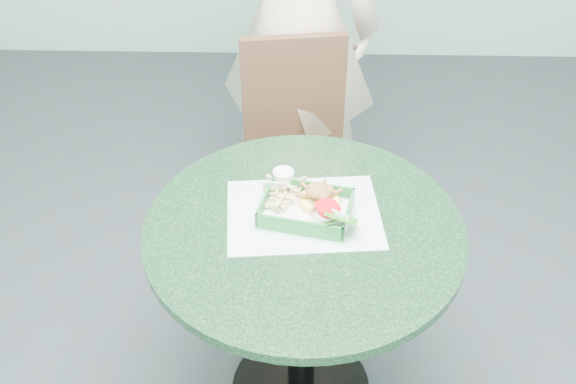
{
  "coord_description": "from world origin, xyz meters",
  "views": [
    {
      "loc": [
        -0.01,
        -1.39,
        2.02
      ],
      "look_at": [
        -0.05,
        0.1,
        0.81
      ],
      "focal_mm": 42.0,
      "sensor_mm": 36.0,
      "label": 1
    }
  ],
  "objects_px": {
    "dining_chair": "(293,142)",
    "sauce_ramekin": "(275,184)",
    "cafe_table": "(303,274)",
    "food_basket": "(306,216)",
    "crab_sandwich": "(316,198)"
  },
  "relations": [
    {
      "from": "cafe_table",
      "to": "sauce_ramekin",
      "type": "relative_size",
      "value": 14.33
    },
    {
      "from": "cafe_table",
      "to": "sauce_ramekin",
      "type": "bearing_deg",
      "value": 120.67
    },
    {
      "from": "cafe_table",
      "to": "food_basket",
      "type": "xyz_separation_m",
      "value": [
        0.0,
        0.04,
        0.19
      ]
    },
    {
      "from": "crab_sandwich",
      "to": "sauce_ramekin",
      "type": "distance_m",
      "value": 0.13
    },
    {
      "from": "cafe_table",
      "to": "sauce_ramekin",
      "type": "xyz_separation_m",
      "value": [
        -0.09,
        0.14,
        0.22
      ]
    },
    {
      "from": "dining_chair",
      "to": "food_basket",
      "type": "relative_size",
      "value": 3.78
    },
    {
      "from": "cafe_table",
      "to": "dining_chair",
      "type": "bearing_deg",
      "value": 93.42
    },
    {
      "from": "dining_chair",
      "to": "sauce_ramekin",
      "type": "distance_m",
      "value": 0.66
    },
    {
      "from": "dining_chair",
      "to": "sauce_ramekin",
      "type": "relative_size",
      "value": 14.85
    },
    {
      "from": "cafe_table",
      "to": "food_basket",
      "type": "bearing_deg",
      "value": 83.81
    },
    {
      "from": "cafe_table",
      "to": "crab_sandwich",
      "type": "distance_m",
      "value": 0.24
    },
    {
      "from": "sauce_ramekin",
      "to": "food_basket",
      "type": "bearing_deg",
      "value": -47.8
    },
    {
      "from": "sauce_ramekin",
      "to": "crab_sandwich",
      "type": "bearing_deg",
      "value": -26.13
    },
    {
      "from": "food_basket",
      "to": "sauce_ramekin",
      "type": "height_order",
      "value": "sauce_ramekin"
    },
    {
      "from": "cafe_table",
      "to": "sauce_ramekin",
      "type": "height_order",
      "value": "sauce_ramekin"
    }
  ]
}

